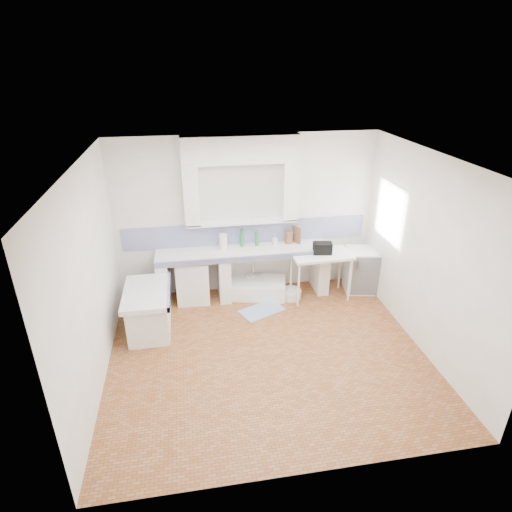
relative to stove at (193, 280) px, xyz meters
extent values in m
plane|color=#985E37|center=(1.00, -1.71, -0.39)|extent=(4.50, 4.50, 0.00)
plane|color=white|center=(1.00, -1.71, 2.41)|extent=(4.50, 4.50, 0.00)
plane|color=white|center=(1.00, 0.29, 1.01)|extent=(4.50, 0.00, 4.50)
plane|color=white|center=(1.00, -3.71, 1.01)|extent=(4.50, 0.00, 4.50)
plane|color=white|center=(-1.25, -1.71, 1.01)|extent=(0.00, 4.50, 4.50)
plane|color=white|center=(3.25, -1.71, 1.01)|extent=(0.00, 4.50, 4.50)
cube|color=white|center=(0.90, 0.17, 2.18)|extent=(1.90, 0.25, 0.45)
cube|color=#3D2513|center=(3.42, -0.51, 1.21)|extent=(0.35, 0.86, 1.06)
cube|color=white|center=(3.28, -0.51, 1.59)|extent=(0.01, 0.84, 0.24)
cube|color=white|center=(0.90, -0.01, 0.47)|extent=(3.00, 0.60, 0.08)
cube|color=navy|center=(0.90, -0.29, 0.47)|extent=(3.00, 0.04, 0.10)
cube|color=white|center=(-0.50, -0.01, 0.02)|extent=(0.20, 0.55, 0.82)
cube|color=white|center=(0.55, -0.01, 0.02)|extent=(0.20, 0.55, 0.82)
cube|color=white|center=(2.30, -0.01, 0.02)|extent=(0.20, 0.55, 0.82)
cube|color=white|center=(-0.70, -0.81, 0.27)|extent=(0.70, 1.10, 0.08)
cube|color=white|center=(-0.70, -0.81, -0.08)|extent=(0.60, 1.00, 0.62)
cube|color=navy|center=(-0.37, -0.81, 0.27)|extent=(0.04, 1.10, 0.10)
cube|color=navy|center=(1.00, 0.28, 0.71)|extent=(4.27, 0.03, 0.40)
cube|color=white|center=(0.00, 0.00, 0.00)|extent=(0.57, 0.55, 0.78)
cube|color=white|center=(1.10, -0.03, -0.26)|extent=(1.17, 0.80, 0.26)
cube|color=white|center=(2.21, -0.28, 0.03)|extent=(1.04, 0.60, 0.05)
cube|color=white|center=(3.01, -0.15, 0.01)|extent=(0.60, 0.60, 0.79)
cylinder|color=#A8112D|center=(0.94, -0.09, -0.26)|extent=(0.36, 0.36, 0.27)
cylinder|color=#D94D06|center=(1.15, -0.12, -0.27)|extent=(0.34, 0.34, 0.24)
cylinder|color=blue|center=(1.41, -0.01, -0.26)|extent=(0.36, 0.36, 0.27)
cylinder|color=white|center=(1.71, -0.23, -0.32)|extent=(0.38, 0.38, 0.15)
cylinder|color=silver|center=(0.98, 0.14, -0.23)|extent=(0.10, 0.10, 0.33)
cylinder|color=silver|center=(1.20, 0.14, -0.23)|extent=(0.09, 0.09, 0.32)
cube|color=black|center=(2.22, -0.28, 0.56)|extent=(0.34, 0.23, 0.20)
cylinder|color=#25713B|center=(0.90, 0.14, 0.66)|extent=(0.08, 0.08, 0.31)
cylinder|color=#25713B|center=(1.16, 0.14, 0.65)|extent=(0.07, 0.07, 0.28)
cube|color=brown|center=(1.73, 0.14, 0.62)|extent=(0.14, 0.12, 0.22)
cube|color=brown|center=(1.87, 0.14, 0.66)|extent=(0.11, 0.21, 0.30)
cylinder|color=white|center=(0.56, 0.10, 0.64)|extent=(0.17, 0.17, 0.27)
imported|color=white|center=(1.48, 0.14, 0.60)|extent=(0.10, 0.10, 0.18)
cube|color=teal|center=(1.12, -0.58, -0.39)|extent=(0.83, 0.68, 0.01)
camera|label=1|loc=(0.00, -6.58, 3.52)|focal=29.75mm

